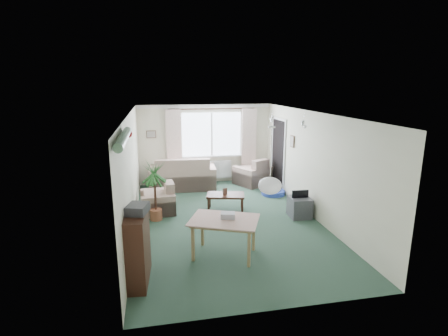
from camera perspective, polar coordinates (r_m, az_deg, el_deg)
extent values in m
plane|color=#284334|center=(7.94, 0.43, -8.60)|extent=(6.50, 6.50, 0.00)
cube|color=white|center=(10.67, -2.04, 5.52)|extent=(1.80, 0.03, 1.30)
cube|color=black|center=(10.51, -2.00, 9.62)|extent=(2.60, 0.03, 0.03)
cube|color=beige|center=(10.48, -8.17, 3.98)|extent=(0.45, 0.08, 2.00)
cube|color=beige|center=(10.85, 4.08, 4.41)|extent=(0.45, 0.08, 2.00)
cube|color=white|center=(10.84, -1.96, -0.27)|extent=(1.20, 0.10, 0.55)
cube|color=black|center=(10.22, 8.87, 2.16)|extent=(0.03, 0.95, 2.00)
sphere|color=white|center=(5.40, 7.52, -2.88)|extent=(0.36, 0.36, 0.36)
cylinder|color=#196626|center=(4.97, -16.11, 4.71)|extent=(1.60, 1.60, 0.12)
sphere|color=silver|center=(8.60, 7.81, 8.28)|extent=(0.20, 0.20, 0.20)
sphere|color=silver|center=(7.60, 12.93, 7.37)|extent=(0.20, 0.20, 0.20)
cube|color=brown|center=(10.53, -11.80, 5.41)|extent=(0.28, 0.03, 0.22)
cube|color=brown|center=(9.20, 11.09, 4.29)|extent=(0.03, 0.24, 0.30)
cube|color=beige|center=(10.29, -6.78, -0.71)|extent=(1.95, 1.13, 0.94)
cube|color=#BFAE90|center=(10.65, 4.68, -0.52)|extent=(1.21, 1.19, 0.82)
cube|color=beige|center=(8.48, -10.78, -4.77)|extent=(0.82, 0.86, 0.73)
cube|color=black|center=(8.51, 0.25, -5.60)|extent=(0.99, 0.69, 0.40)
cube|color=brown|center=(8.40, 0.17, -3.81)|extent=(0.12, 0.06, 0.16)
cube|color=black|center=(5.65, -13.96, -12.46)|extent=(0.38, 0.94, 1.12)
cube|color=#323136|center=(5.39, -13.95, -6.50)|extent=(0.37, 0.42, 0.14)
cylinder|color=#226334|center=(7.92, -11.20, -3.73)|extent=(0.59, 0.59, 1.35)
cube|color=tan|center=(6.32, 0.04, -11.34)|extent=(1.27, 1.08, 0.67)
cube|color=#BCB9C4|center=(6.21, 0.63, -7.83)|extent=(0.29, 0.23, 0.12)
cube|color=#303034|center=(8.28, 12.23, -6.27)|extent=(0.48, 0.53, 0.46)
cylinder|color=navy|center=(9.80, 8.00, -3.96)|extent=(0.78, 0.78, 0.13)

